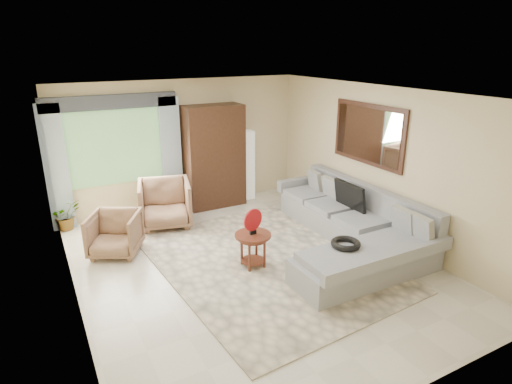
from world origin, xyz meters
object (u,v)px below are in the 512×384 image
tv_screen (350,196)px  coffee_table (253,250)px  armchair_left (115,234)px  armoire (214,157)px  sectional_sofa (351,230)px  floor_lamp (247,165)px  armchair_right (165,204)px  potted_plant (66,215)px

tv_screen → coffee_table: size_ratio=1.35×
armchair_left → armoire: size_ratio=0.37×
tv_screen → armoire: bearing=121.0°
sectional_sofa → floor_lamp: floor_lamp is taller
sectional_sofa → tv_screen: 0.65m
coffee_table → armchair_right: bearing=107.4°
tv_screen → armchair_left: tv_screen is taller
armoire → floor_lamp: size_ratio=1.40×
potted_plant → sectional_sofa: bearing=-36.1°
armchair_right → armoire: size_ratio=0.45×
coffee_table → armchair_right: armchair_right is taller
coffee_table → armchair_right: (-0.69, 2.19, 0.14)m
potted_plant → armoire: size_ratio=0.27×
sectional_sofa → armchair_left: (-3.55, 1.57, 0.07)m
sectional_sofa → armchair_right: size_ratio=3.65×
sectional_sofa → armoire: size_ratio=1.65×
tv_screen → floor_lamp: size_ratio=0.49×
tv_screen → armoire: armoire is taller
armchair_left → armoire: bearing=58.5°
sectional_sofa → armoire: 3.24m
coffee_table → potted_plant: (-2.35, 2.89, -0.01)m
tv_screen → armchair_right: (-2.75, 1.92, -0.29)m
armchair_right → floor_lamp: floor_lamp is taller
armchair_right → tv_screen: bearing=-20.2°
armchair_right → floor_lamp: bearing=31.8°
coffee_table → potted_plant: bearing=129.1°
tv_screen → armchair_left: 4.00m
armchair_right → coffee_table: bearing=-57.9°
sectional_sofa → armoire: bearing=113.1°
floor_lamp → armoire: bearing=-175.7°
armchair_left → floor_lamp: size_ratio=0.51×
armchair_right → armoire: 1.51m
coffee_table → potted_plant: 3.73m
armoire → floor_lamp: (0.80, 0.06, -0.30)m
armchair_left → potted_plant: 1.57m
coffee_table → armoire: 2.92m
tv_screen → armchair_left: size_ratio=0.96×
sectional_sofa → armchair_right: bearing=136.9°
floor_lamp → sectional_sofa: bearing=-81.7°
floor_lamp → tv_screen: bearing=-74.7°
coffee_table → floor_lamp: bearing=64.2°
armchair_left → armchair_right: 1.30m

